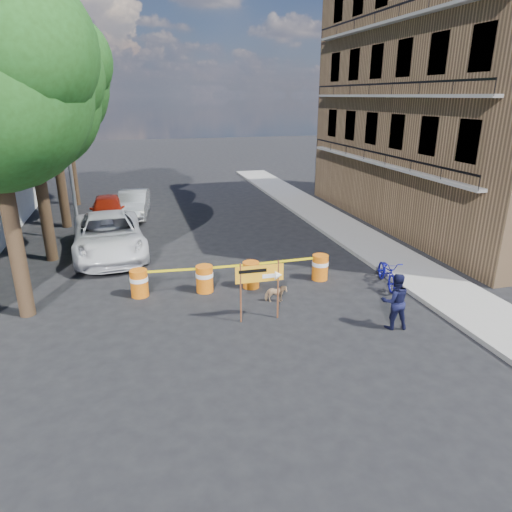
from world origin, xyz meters
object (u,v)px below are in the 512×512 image
dog (276,294)px  barrel_mid_right (251,274)px  barrel_far_right (320,267)px  detour_sign (266,278)px  barrel_far_left (139,283)px  sedan_red (108,209)px  pedestrian (395,301)px  suv_white (109,235)px  barrel_mid_left (205,278)px  sedan_silver (133,204)px  bicycle (388,260)px

dog → barrel_mid_right: bearing=28.3°
barrel_far_right → detour_sign: (-2.72, -2.45, 0.84)m
barrel_far_left → barrel_mid_right: (3.66, -0.23, 0.00)m
sedan_red → detour_sign: bearing=-69.8°
pedestrian → sedan_red: (-8.05, 13.70, -0.10)m
suv_white → barrel_mid_left: bearing=-60.8°
pedestrian → suv_white: size_ratio=0.28×
barrel_far_left → barrel_mid_left: bearing=-5.0°
suv_white → sedan_red: 5.08m
detour_sign → sedan_silver: 13.83m
barrel_far_left → detour_sign: 4.44m
barrel_far_left → bicycle: (8.18, -1.31, 0.46)m
sedan_red → bicycle: bearing=-50.1°
barrel_far_right → pedestrian: 3.92m
dog → barrel_far_right: bearing=-46.0°
barrel_mid_left → pedestrian: (4.69, -3.85, 0.34)m
barrel_mid_left → barrel_far_right: (4.10, 0.00, 0.00)m
barrel_mid_right → suv_white: suv_white is taller
suv_white → pedestrian: bearing=-52.0°
barrel_mid_left → bicycle: (6.08, -1.13, 0.46)m
barrel_far_left → bicycle: size_ratio=0.48×
sedan_silver → dog: bearing=-64.4°
barrel_mid_right → sedan_silver: sedan_silver is taller
detour_sign → sedan_silver: size_ratio=0.43×
bicycle → suv_white: (-9.23, 5.89, -0.11)m
barrel_mid_left → barrel_far_right: same height
pedestrian → bicycle: bearing=-105.7°
barrel_mid_left → barrel_far_right: 4.10m
sedan_red → sedan_silver: bearing=39.7°
pedestrian → barrel_far_right: bearing=-69.9°
barrel_mid_left → suv_white: (-3.15, 4.76, 0.34)m
bicycle → barrel_far_right: bearing=164.3°
barrel_far_right → detour_sign: 3.75m
barrel_far_left → bicycle: bearing=-9.1°
pedestrian → sedan_red: size_ratio=0.39×
barrel_far_left → suv_white: 4.71m
sedan_red → barrel_mid_right: bearing=-64.4°
barrel_far_left → barrel_mid_left: 2.10m
barrel_mid_right → sedan_silver: bearing=108.5°
barrel_far_left → sedan_silver: sedan_silver is taller
barrel_mid_left → bicycle: size_ratio=0.48×
barrel_mid_left → suv_white: size_ratio=0.15×
barrel_far_right → bicycle: bicycle is taller
sedan_silver → pedestrian: bearing=-58.2°
barrel_far_right → dog: 2.51m
dog → suv_white: 8.07m
pedestrian → dog: pedestrian is taller
dog → sedan_red: 12.48m
bicycle → sedan_red: bicycle is taller
detour_sign → sedan_red: (-4.74, 12.29, -0.60)m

